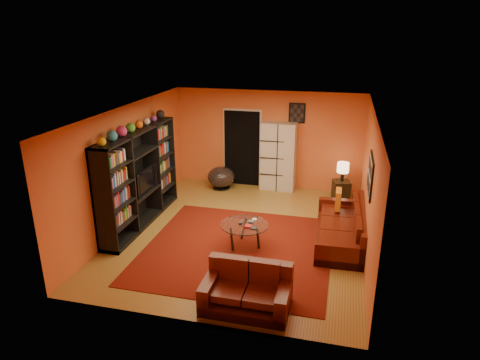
% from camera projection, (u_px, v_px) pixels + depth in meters
% --- Properties ---
extents(floor, '(6.00, 6.00, 0.00)m').
position_uv_depth(floor, '(241.00, 233.00, 9.09)').
color(floor, brown).
rests_on(floor, ground).
extents(ceiling, '(6.00, 6.00, 0.00)m').
position_uv_depth(ceiling, '(241.00, 111.00, 8.22)').
color(ceiling, white).
rests_on(ceiling, wall_back).
extents(wall_back, '(6.00, 0.00, 6.00)m').
position_uv_depth(wall_back, '(268.00, 140.00, 11.40)').
color(wall_back, '#D7612F').
rests_on(wall_back, floor).
extents(wall_front, '(6.00, 0.00, 6.00)m').
position_uv_depth(wall_front, '(190.00, 244.00, 5.91)').
color(wall_front, '#D7612F').
rests_on(wall_front, floor).
extents(wall_left, '(0.00, 6.00, 6.00)m').
position_uv_depth(wall_left, '(129.00, 166.00, 9.22)').
color(wall_left, '#D7612F').
rests_on(wall_left, floor).
extents(wall_right, '(0.00, 6.00, 6.00)m').
position_uv_depth(wall_right, '(369.00, 185.00, 8.09)').
color(wall_right, '#D7612F').
rests_on(wall_right, floor).
extents(rug, '(3.60, 3.60, 0.01)m').
position_uv_depth(rug, '(238.00, 249.00, 8.43)').
color(rug, '#4F0F09').
rests_on(rug, floor).
extents(doorway, '(0.95, 0.10, 2.04)m').
position_uv_depth(doorway, '(242.00, 148.00, 11.61)').
color(doorway, black).
rests_on(doorway, floor).
extents(wall_art_right, '(0.03, 1.00, 0.70)m').
position_uv_depth(wall_art_right, '(370.00, 175.00, 7.72)').
color(wall_art_right, black).
rests_on(wall_art_right, wall_right).
extents(wall_art_back, '(0.42, 0.03, 0.52)m').
position_uv_depth(wall_art_back, '(297.00, 113.00, 10.96)').
color(wall_art_back, black).
rests_on(wall_art_back, wall_back).
extents(entertainment_unit, '(0.45, 3.00, 2.10)m').
position_uv_depth(entertainment_unit, '(139.00, 178.00, 9.25)').
color(entertainment_unit, black).
rests_on(entertainment_unit, floor).
extents(tv, '(0.94, 0.12, 0.54)m').
position_uv_depth(tv, '(143.00, 180.00, 9.31)').
color(tv, black).
rests_on(tv, entertainment_unit).
extents(sofa, '(1.04, 2.39, 0.85)m').
position_uv_depth(sofa, '(345.00, 228.00, 8.68)').
color(sofa, '#441009').
rests_on(sofa, rug).
extents(loveseat, '(1.34, 0.81, 0.85)m').
position_uv_depth(loveseat, '(247.00, 289.00, 6.63)').
color(loveseat, '#441009').
rests_on(loveseat, rug).
extents(throw_pillow, '(0.12, 0.42, 0.42)m').
position_uv_depth(throw_pillow, '(338.00, 199.00, 9.21)').
color(throw_pillow, orange).
rests_on(throw_pillow, sofa).
extents(coffee_table, '(0.95, 0.95, 0.48)m').
position_uv_depth(coffee_table, '(245.00, 227.00, 8.39)').
color(coffee_table, silver).
rests_on(coffee_table, floor).
extents(storage_cabinet, '(0.93, 0.45, 1.82)m').
position_uv_depth(storage_cabinet, '(278.00, 157.00, 11.28)').
color(storage_cabinet, beige).
rests_on(storage_cabinet, floor).
extents(bowl_chair, '(0.73, 0.73, 0.59)m').
position_uv_depth(bowl_chair, '(221.00, 177.00, 11.51)').
color(bowl_chair, black).
rests_on(bowl_chair, floor).
extents(side_table, '(0.49, 0.49, 0.50)m').
position_uv_depth(side_table, '(341.00, 190.00, 10.76)').
color(side_table, black).
rests_on(side_table, floor).
extents(table_lamp, '(0.29, 0.29, 0.48)m').
position_uv_depth(table_lamp, '(343.00, 168.00, 10.56)').
color(table_lamp, black).
rests_on(table_lamp, side_table).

